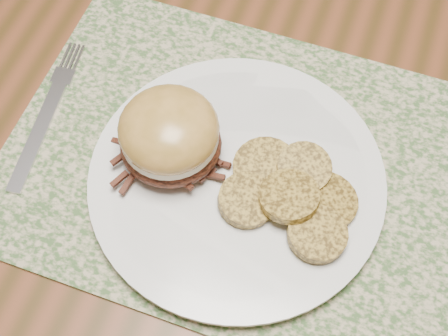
% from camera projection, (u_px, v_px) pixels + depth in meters
% --- Properties ---
extents(ground, '(3.50, 3.50, 0.00)m').
position_uv_depth(ground, '(148.00, 297.00, 1.31)').
color(ground, brown).
rests_on(ground, ground).
extents(dining_table, '(1.50, 0.90, 0.75)m').
position_uv_depth(dining_table, '(85.00, 126.00, 0.72)').
color(dining_table, brown).
rests_on(dining_table, ground).
extents(placemat, '(0.45, 0.33, 0.00)m').
position_uv_depth(placemat, '(240.00, 164.00, 0.60)').
color(placemat, '#3F5E30').
rests_on(placemat, dining_table).
extents(dinner_plate, '(0.26, 0.26, 0.02)m').
position_uv_depth(dinner_plate, '(237.00, 181.00, 0.58)').
color(dinner_plate, white).
rests_on(dinner_plate, placemat).
extents(pork_sandwich, '(0.12, 0.12, 0.07)m').
position_uv_depth(pork_sandwich, '(170.00, 136.00, 0.56)').
color(pork_sandwich, black).
rests_on(pork_sandwich, dinner_plate).
extents(roasted_potatoes, '(0.14, 0.12, 0.03)m').
position_uv_depth(roasted_potatoes, '(291.00, 193.00, 0.56)').
color(roasted_potatoes, '#A58230').
rests_on(roasted_potatoes, dinner_plate).
extents(fork, '(0.04, 0.18, 0.00)m').
position_uv_depth(fork, '(48.00, 113.00, 0.63)').
color(fork, silver).
rests_on(fork, placemat).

